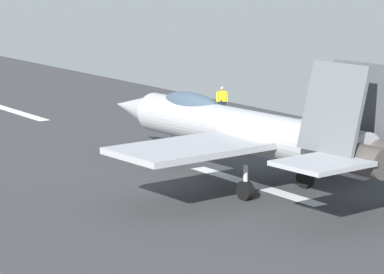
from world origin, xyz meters
The scene contains 4 objects.
ground_plane centered at (0.00, 0.00, 0.00)m, with size 400.00×400.00×0.00m, color slate.
runway_strip centered at (-0.02, 0.00, 0.01)m, with size 240.00×26.00×0.02m.
fighter_jet centered at (1.05, 0.29, 2.34)m, with size 17.36×13.26×5.53m.
crew_person centered at (16.05, -9.57, 0.85)m, with size 0.46×0.62×1.71m.
Camera 1 is at (-28.59, 23.65, 9.09)m, focal length 89.15 mm.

